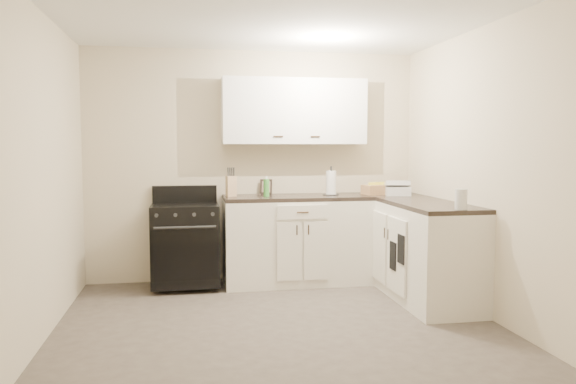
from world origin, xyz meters
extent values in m
plane|color=#473F38|center=(0.00, 0.00, 0.00)|extent=(3.60, 3.60, 0.00)
plane|color=white|center=(0.00, 0.00, 2.50)|extent=(3.60, 3.60, 0.00)
plane|color=beige|center=(0.00, 1.80, 1.25)|extent=(3.60, 0.00, 3.60)
plane|color=beige|center=(1.80, 0.00, 1.25)|extent=(0.00, 3.60, 3.60)
plane|color=beige|center=(-1.80, 0.00, 1.25)|extent=(0.00, 3.60, 3.60)
plane|color=beige|center=(0.00, -1.80, 1.25)|extent=(3.60, 0.00, 3.60)
cube|color=white|center=(0.43, 1.50, 0.45)|extent=(1.55, 0.60, 0.90)
cube|color=white|center=(1.50, 0.85, 0.45)|extent=(0.60, 1.90, 0.90)
cube|color=black|center=(0.43, 1.50, 0.92)|extent=(1.55, 0.60, 0.04)
cube|color=black|center=(1.50, 0.85, 0.92)|extent=(0.60, 1.90, 0.04)
cube|color=white|center=(0.43, 1.65, 1.84)|extent=(1.55, 0.30, 0.70)
cube|color=black|center=(-0.75, 1.48, 0.46)|extent=(0.68, 0.58, 0.82)
cube|color=#D2B381|center=(-0.27, 1.54, 1.05)|extent=(0.11, 0.11, 0.21)
cylinder|color=white|center=(0.80, 1.51, 1.07)|extent=(0.13, 0.13, 0.26)
cylinder|color=green|center=(0.09, 1.46, 1.03)|extent=(0.07, 0.07, 0.18)
cube|color=black|center=(0.13, 1.73, 1.02)|extent=(0.14, 0.09, 0.17)
cube|color=#B08053|center=(1.33, 1.51, 0.99)|extent=(0.34, 0.26, 0.10)
cube|color=silver|center=(1.50, 1.36, 0.99)|extent=(0.31, 0.30, 0.09)
cylinder|color=silver|center=(1.53, 0.00, 1.03)|extent=(0.11, 0.11, 0.17)
cube|color=black|center=(1.18, 0.41, 0.54)|extent=(0.02, 0.15, 0.26)
cube|color=black|center=(1.18, 0.60, 0.44)|extent=(0.02, 0.15, 0.26)
camera|label=1|loc=(-0.72, -4.34, 1.48)|focal=35.00mm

